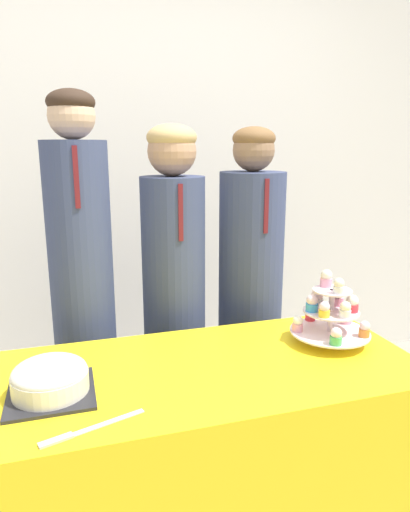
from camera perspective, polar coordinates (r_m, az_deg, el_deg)
wall_back at (r=2.72m, az=-8.70°, el=11.37°), size 9.00×0.06×2.70m
table at (r=1.69m, az=0.37°, el=-25.22°), size 1.35×0.62×0.76m
round_cake at (r=1.38m, az=-18.80°, el=-14.26°), size 0.24×0.24×0.11m
cake_knife at (r=1.22m, az=-15.83°, el=-20.61°), size 0.26×0.10×0.01m
cupcake_stand at (r=1.68m, az=15.50°, el=-6.77°), size 0.28×0.28×0.26m
student_0 at (r=1.93m, az=-14.89°, el=-6.31°), size 0.25×0.25×1.65m
student_1 at (r=1.99m, az=-3.84°, el=-6.88°), size 0.27×0.27×1.53m
student_2 at (r=2.10m, az=5.63°, el=-6.49°), size 0.29×0.29×1.53m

